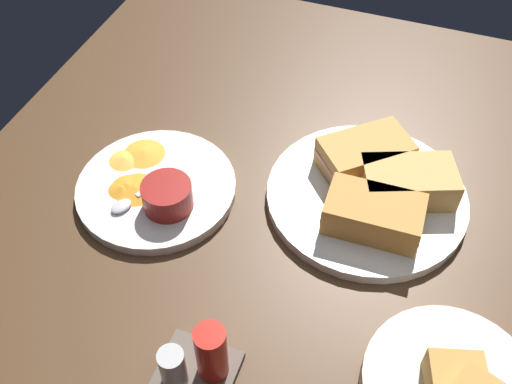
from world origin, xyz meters
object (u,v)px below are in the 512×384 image
object	(u,v)px
sandwich_half_near	(374,212)
plate_sandwich_main	(366,197)
ramekin_dark_sauce	(371,152)
spoon_by_gravy_ramekin	(129,201)
sandwich_half_extra	(365,154)
condiment_caddy	(198,364)
spoon_by_dark_ramekin	(356,185)
ramekin_light_gravy	(167,195)
plate_chips_companion	(157,188)
sandwich_half_far	(408,182)

from	to	relation	value
sandwich_half_near	plate_sandwich_main	bearing A→B (deg)	-70.40
ramekin_dark_sauce	spoon_by_gravy_ramekin	world-z (taller)	ramekin_dark_sauce
spoon_by_gravy_ramekin	sandwich_half_extra	bearing A→B (deg)	-147.68
sandwich_half_near	condiment_caddy	bearing A→B (deg)	63.79
spoon_by_dark_ramekin	ramekin_light_gravy	size ratio (longest dim) A/B	1.40
plate_chips_companion	spoon_by_gravy_ramekin	world-z (taller)	spoon_by_gravy_ramekin
sandwich_half_near	plate_chips_companion	xyz separation A→B (cm)	(31.40, 3.80, -3.20)
ramekin_dark_sauce	plate_chips_companion	size ratio (longest dim) A/B	0.32
ramekin_dark_sauce	sandwich_half_far	bearing A→B (deg)	144.46
spoon_by_dark_ramekin	sandwich_half_near	bearing A→B (deg)	122.40
sandwich_half_extra	spoon_by_gravy_ramekin	world-z (taller)	sandwich_half_extra
ramekin_light_gravy	spoon_by_gravy_ramekin	distance (cm)	6.03
condiment_caddy	ramekin_dark_sauce	bearing A→B (deg)	-105.16
spoon_by_dark_ramekin	plate_chips_companion	world-z (taller)	spoon_by_dark_ramekin
plate_chips_companion	ramekin_light_gravy	size ratio (longest dim) A/B	3.30
sandwich_half_extra	plate_chips_companion	distance (cm)	31.30
ramekin_dark_sauce	ramekin_light_gravy	xyz separation A→B (cm)	(24.81, 18.40, 0.11)
plate_sandwich_main	spoon_by_dark_ramekin	world-z (taller)	spoon_by_dark_ramekin
ramekin_light_gravy	condiment_caddy	distance (cm)	25.55
sandwich_half_far	plate_chips_companion	world-z (taller)	sandwich_half_far
ramekin_dark_sauce	spoon_by_dark_ramekin	size ratio (longest dim) A/B	0.76
plate_sandwich_main	condiment_caddy	bearing A→B (deg)	70.23
condiment_caddy	sandwich_half_extra	bearing A→B (deg)	-104.71
sandwich_half_far	spoon_by_gravy_ramekin	world-z (taller)	sandwich_half_far
plate_sandwich_main	plate_chips_companion	xyz separation A→B (cm)	(29.54, 9.02, 0.00)
spoon_by_dark_ramekin	ramekin_dark_sauce	bearing A→B (deg)	-96.25
sandwich_half_far	ramekin_dark_sauce	xyz separation A→B (cm)	(6.42, -4.59, -0.36)
sandwich_half_far	spoon_by_dark_ramekin	xyz separation A→B (cm)	(7.06, 1.24, -2.04)
spoon_by_gravy_ramekin	condiment_caddy	bearing A→B (deg)	134.78
sandwich_half_extra	ramekin_light_gravy	xyz separation A→B (cm)	(24.16, 17.17, -0.24)
sandwich_half_extra	spoon_by_dark_ramekin	bearing A→B (deg)	90.16
ramekin_light_gravy	sandwich_half_extra	bearing A→B (deg)	-144.59
sandwich_half_far	plate_chips_companion	size ratio (longest dim) A/B	0.63
spoon_by_dark_ramekin	spoon_by_gravy_ramekin	bearing A→B (deg)	25.53
plate_sandwich_main	sandwich_half_near	xyz separation A→B (cm)	(-1.86, 5.21, 3.20)
sandwich_half_near	condiment_caddy	size ratio (longest dim) A/B	1.42
spoon_by_dark_ramekin	spoon_by_gravy_ramekin	xyz separation A→B (cm)	(29.70, 14.18, 0.00)
spoon_by_dark_ramekin	spoon_by_gravy_ramekin	world-z (taller)	same
plate_sandwich_main	ramekin_dark_sauce	xyz separation A→B (cm)	(1.21, -6.44, 2.84)
sandwich_half_near	condiment_caddy	distance (cm)	31.30
sandwich_half_near	ramekin_light_gravy	distance (cm)	28.68
ramekin_dark_sauce	spoon_by_gravy_ramekin	distance (cm)	36.38
sandwich_half_near	ramekin_dark_sauce	distance (cm)	12.06
ramekin_light_gravy	sandwich_half_far	bearing A→B (deg)	-156.14
plate_sandwich_main	plate_chips_companion	size ratio (longest dim) A/B	1.24
plate_sandwich_main	ramekin_light_gravy	bearing A→B (deg)	24.69
plate_chips_companion	condiment_caddy	world-z (taller)	condiment_caddy
sandwich_half_far	condiment_caddy	world-z (taller)	condiment_caddy
condiment_caddy	plate_sandwich_main	bearing A→B (deg)	-109.77
sandwich_half_far	plate_chips_companion	distance (cm)	36.56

